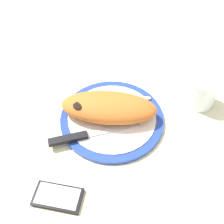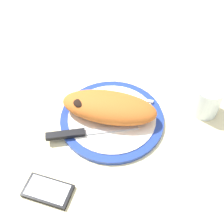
{
  "view_description": "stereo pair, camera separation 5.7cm",
  "coord_description": "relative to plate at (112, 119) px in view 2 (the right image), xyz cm",
  "views": [
    {
      "loc": [
        2.85,
        50.77,
        63.84
      ],
      "look_at": [
        0.0,
        0.0,
        3.52
      ],
      "focal_mm": 46.99,
      "sensor_mm": 36.0,
      "label": 1
    },
    {
      "loc": [
        -2.89,
        50.76,
        63.84
      ],
      "look_at": [
        0.0,
        0.0,
        3.52
      ],
      "focal_mm": 46.99,
      "sensor_mm": 36.0,
      "label": 2
    }
  ],
  "objects": [
    {
      "name": "ground_plane",
      "position": [
        0.0,
        0.0,
        -2.22
      ],
      "size": [
        150.0,
        150.0,
        3.0
      ],
      "primitive_type": "cube",
      "color": "beige"
    },
    {
      "name": "plate",
      "position": [
        0.0,
        0.0,
        0.0
      ],
      "size": [
        28.62,
        28.62,
        1.52
      ],
      "color": "#233D99",
      "rests_on": "ground_plane"
    },
    {
      "name": "calzone",
      "position": [
        0.84,
        -0.72,
        3.92
      ],
      "size": [
        27.09,
        14.59,
        6.23
      ],
      "color": "#C16023",
      "rests_on": "plate"
    },
    {
      "name": "fork",
      "position": [
        -1.17,
        -7.69,
        1.0
      ],
      "size": [
        17.59,
        4.33,
        0.4
      ],
      "color": "silver",
      "rests_on": "plate"
    },
    {
      "name": "knife",
      "position": [
        8.36,
        6.41,
        1.29
      ],
      "size": [
        24.53,
        6.88,
        1.2
      ],
      "color": "silver",
      "rests_on": "plate"
    },
    {
      "name": "smartphone",
      "position": [
        13.58,
        22.04,
        -0.16
      ],
      "size": [
        12.19,
        8.57,
        1.16
      ],
      "color": "black",
      "rests_on": "ground_plane"
    },
    {
      "name": "water_glass",
      "position": [
        -25.8,
        -5.07,
        3.23
      ],
      "size": [
        7.89,
        7.89,
        8.93
      ],
      "color": "silver",
      "rests_on": "ground_plane"
    }
  ]
}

